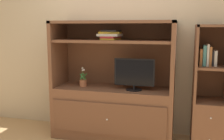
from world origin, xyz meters
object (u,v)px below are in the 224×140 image
Objects in this scene: tv_monitor at (134,74)px; upright_book_row at (207,56)px; bookshelf_tall at (209,107)px; magazine_stack at (110,35)px; potted_plant at (83,82)px; media_console at (113,101)px.

upright_book_row is (0.89, 0.06, 0.25)m from tv_monitor.
tv_monitor is 0.34× the size of bookshelf_tall.
tv_monitor is 0.60m from magazine_stack.
magazine_stack reaches higher than tv_monitor.
magazine_stack is at bearing 2.63° from potted_plant.
media_console is at bearing 179.74° from upright_book_row.
media_console is 1.35m from upright_book_row.
potted_plant is at bearing -176.71° from media_console.
upright_book_row is at bearing 0.05° from magazine_stack.
media_console is 1.24m from bookshelf_tall.
media_console reaches higher than potted_plant.
media_console is 3.09× the size of tv_monitor.
upright_book_row reaches higher than potted_plant.
magazine_stack is 0.22× the size of bookshelf_tall.
media_console is at bearing -179.85° from bookshelf_tall.
tv_monitor is 0.92m from upright_book_row.
potted_plant is at bearing -179.33° from upright_book_row.
media_console is at bearing 10.89° from magazine_stack.
magazine_stack reaches higher than upright_book_row.
tv_monitor is 1.96× the size of potted_plant.
tv_monitor reaches higher than potted_plant.
magazine_stack is (-0.33, 0.06, 0.50)m from tv_monitor.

